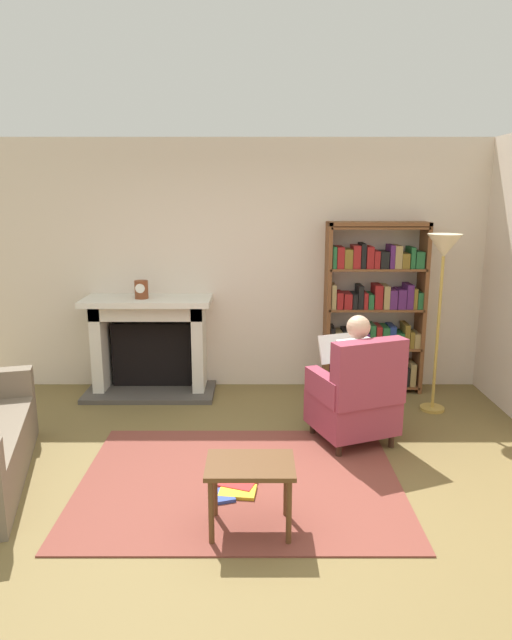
# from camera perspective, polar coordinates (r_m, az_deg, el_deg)

# --- Properties ---
(ground) EXTENTS (14.00, 14.00, 0.00)m
(ground) POSITION_cam_1_polar(r_m,az_deg,el_deg) (4.11, -1.55, -18.30)
(ground) COLOR brown
(back_wall) EXTENTS (5.60, 0.10, 2.70)m
(back_wall) POSITION_cam_1_polar(r_m,az_deg,el_deg) (6.11, -0.88, 5.56)
(back_wall) COLOR beige
(back_wall) RESTS_ON ground
(area_rug) EXTENTS (2.40, 1.80, 0.01)m
(area_rug) POSITION_cam_1_polar(r_m,az_deg,el_deg) (4.36, -1.42, -16.20)
(area_rug) COLOR brown
(area_rug) RESTS_ON ground
(fireplace) EXTENTS (1.38, 0.64, 1.05)m
(fireplace) POSITION_cam_1_polar(r_m,az_deg,el_deg) (6.13, -10.53, -2.16)
(fireplace) COLOR #4C4742
(fireplace) RESTS_ON ground
(mantel_clock) EXTENTS (0.14, 0.14, 0.19)m
(mantel_clock) POSITION_cam_1_polar(r_m,az_deg,el_deg) (5.92, -11.43, 3.10)
(mantel_clock) COLOR brown
(mantel_clock) RESTS_ON fireplace
(bookshelf) EXTENTS (1.05, 0.32, 1.84)m
(bookshelf) POSITION_cam_1_polar(r_m,az_deg,el_deg) (6.11, 12.31, 0.99)
(bookshelf) COLOR brown
(bookshelf) RESTS_ON ground
(armchair_reading) EXTENTS (0.82, 0.81, 0.97)m
(armchair_reading) POSITION_cam_1_polar(r_m,az_deg,el_deg) (4.86, 10.54, -7.84)
(armchair_reading) COLOR #331E14
(armchair_reading) RESTS_ON ground
(seated_reader) EXTENTS (0.49, 0.59, 1.14)m
(seated_reader) POSITION_cam_1_polar(r_m,az_deg,el_deg) (4.89, 9.92, -5.25)
(seated_reader) COLOR silver
(seated_reader) RESTS_ON ground
(side_table) EXTENTS (0.56, 0.39, 0.47)m
(side_table) POSITION_cam_1_polar(r_m,az_deg,el_deg) (3.64, -0.35, -15.53)
(side_table) COLOR brown
(side_table) RESTS_ON ground
(scattered_books) EXTENTS (0.34, 0.39, 0.03)m
(scattered_books) POSITION_cam_1_polar(r_m,az_deg,el_deg) (4.22, -1.93, -16.95)
(scattered_books) COLOR gold
(scattered_books) RESTS_ON area_rug
(floor_lamp) EXTENTS (0.32, 0.32, 1.76)m
(floor_lamp) POSITION_cam_1_polar(r_m,az_deg,el_deg) (5.58, 18.92, 5.63)
(floor_lamp) COLOR #B7933F
(floor_lamp) RESTS_ON ground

